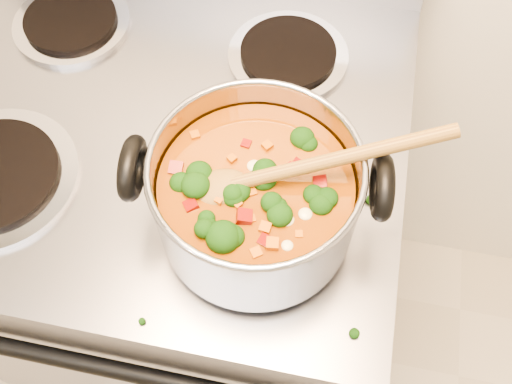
% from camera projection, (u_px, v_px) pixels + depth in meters
% --- Properties ---
extents(electric_range, '(0.72, 0.66, 1.08)m').
position_uv_depth(electric_range, '(186.00, 244.00, 1.20)').
color(electric_range, gray).
rests_on(electric_range, ground).
extents(stockpot, '(0.30, 0.24, 0.14)m').
position_uv_depth(stockpot, '(256.00, 197.00, 0.65)').
color(stockpot, '#9E9EA5').
rests_on(stockpot, electric_range).
extents(wooden_spoon, '(0.29, 0.12, 0.09)m').
position_uv_depth(wooden_spoon, '(275.00, 174.00, 0.61)').
color(wooden_spoon, olive).
rests_on(wooden_spoon, stockpot).
extents(cooktop_crumbs, '(0.12, 0.37, 0.01)m').
position_uv_depth(cooktop_crumbs, '(252.00, 197.00, 0.74)').
color(cooktop_crumbs, black).
rests_on(cooktop_crumbs, electric_range).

